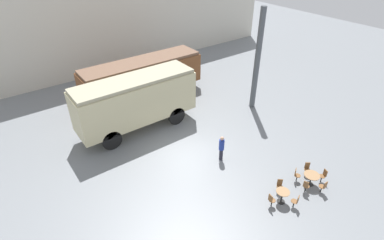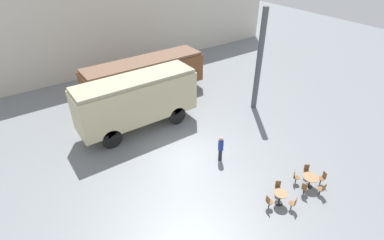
% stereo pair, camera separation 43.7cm
% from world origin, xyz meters
% --- Properties ---
extents(ground_plane, '(80.00, 80.00, 0.00)m').
position_xyz_m(ground_plane, '(0.00, 0.00, 0.00)').
color(ground_plane, gray).
extents(backdrop_wall, '(44.00, 0.15, 9.00)m').
position_xyz_m(backdrop_wall, '(0.00, 15.60, 4.50)').
color(backdrop_wall, beige).
rests_on(backdrop_wall, ground_plane).
extents(passenger_coach_wooden, '(10.35, 2.63, 3.37)m').
position_xyz_m(passenger_coach_wooden, '(1.57, 8.53, 2.03)').
color(passenger_coach_wooden, brown).
rests_on(passenger_coach_wooden, ground_plane).
extents(passenger_coach_vintage, '(8.58, 2.54, 4.02)m').
position_xyz_m(passenger_coach_vintage, '(-1.13, 4.44, 2.42)').
color(passenger_coach_vintage, beige).
rests_on(passenger_coach_vintage, ground_plane).
extents(cafe_table_near, '(0.73, 0.73, 0.78)m').
position_xyz_m(cafe_table_near, '(1.71, -6.48, 0.57)').
color(cafe_table_near, black).
rests_on(cafe_table_near, ground_plane).
extents(cafe_table_mid, '(0.88, 0.88, 0.72)m').
position_xyz_m(cafe_table_mid, '(4.09, -6.59, 0.58)').
color(cafe_table_mid, black).
rests_on(cafe_table_mid, ground_plane).
extents(cafe_chair_0, '(0.40, 0.41, 0.87)m').
position_xyz_m(cafe_chair_0, '(2.18, -5.91, 0.51)').
color(cafe_chair_0, black).
rests_on(cafe_chair_0, ground_plane).
extents(cafe_chair_1, '(0.37, 0.36, 0.87)m').
position_xyz_m(cafe_chair_1, '(0.98, -6.35, 0.51)').
color(cafe_chair_1, black).
rests_on(cafe_chair_1, ground_plane).
extents(cafe_chair_2, '(0.38, 0.39, 0.87)m').
position_xyz_m(cafe_chair_2, '(1.96, -7.17, 0.51)').
color(cafe_chair_2, black).
rests_on(cafe_chair_2, ground_plane).
extents(cafe_chair_3, '(0.40, 0.41, 0.87)m').
position_xyz_m(cafe_chair_3, '(4.60, -5.96, 0.51)').
color(cafe_chair_3, black).
rests_on(cafe_chair_3, ground_plane).
extents(cafe_chair_4, '(0.40, 0.40, 0.87)m').
position_xyz_m(cafe_chair_4, '(3.65, -5.91, 0.51)').
color(cafe_chair_4, black).
rests_on(cafe_chair_4, ground_plane).
extents(cafe_chair_5, '(0.38, 0.36, 0.87)m').
position_xyz_m(cafe_chair_5, '(3.31, -6.81, 0.51)').
color(cafe_chair_5, black).
rests_on(cafe_chair_5, ground_plane).
extents(cafe_chair_6, '(0.36, 0.36, 0.87)m').
position_xyz_m(cafe_chair_6, '(4.06, -7.41, 0.51)').
color(cafe_chair_6, black).
rests_on(cafe_chair_6, ground_plane).
extents(cafe_chair_7, '(0.39, 0.38, 0.87)m').
position_xyz_m(cafe_chair_7, '(4.86, -6.88, 0.51)').
color(cafe_chair_7, black).
rests_on(cafe_chair_7, ground_plane).
extents(visitor_person, '(0.34, 0.34, 1.78)m').
position_xyz_m(visitor_person, '(1.40, -1.86, 0.97)').
color(visitor_person, '#262633').
rests_on(visitor_person, ground_plane).
extents(support_pillar, '(0.44, 0.44, 8.00)m').
position_xyz_m(support_pillar, '(8.00, 1.80, 4.00)').
color(support_pillar, '#4C5156').
rests_on(support_pillar, ground_plane).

